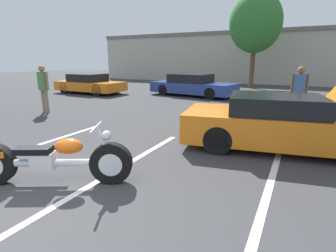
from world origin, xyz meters
TOP-DOWN VIEW (x-y plane):
  - parking_stripe_foreground at (-2.40, 1.75)m, footprint 0.12×5.55m
  - parking_stripe_middle at (0.21, 1.75)m, footprint 0.12×5.55m
  - parking_stripe_back at (2.83, 1.75)m, footprint 0.12×5.55m
  - far_building at (0.00, 23.58)m, footprint 32.00×4.20m
  - tree_background at (-0.26, 18.33)m, footprint 3.54×3.54m
  - motorcycle at (-0.38, 1.22)m, footprint 2.36×1.37m
  - show_car_hood_open at (2.82, 4.85)m, footprint 4.61×2.54m
  - parked_car_mid_row at (-2.47, 12.52)m, footprint 4.99×2.53m
  - parked_car_left_row at (-8.44, 10.63)m, footprint 4.29×1.94m
  - spectator_near_motorcycle at (3.03, 8.12)m, footprint 0.52×0.24m
  - spectator_by_show_car at (-5.68, 5.29)m, footprint 0.52×0.24m

SIDE VIEW (x-z plane):
  - parking_stripe_foreground at x=-2.40m, z-range 0.00..0.01m
  - parking_stripe_middle at x=0.21m, z-range 0.00..0.01m
  - parking_stripe_back at x=2.83m, z-range 0.00..0.01m
  - motorcycle at x=-0.38m, z-range -0.08..0.90m
  - parked_car_left_row at x=-8.44m, z-range -0.02..1.16m
  - parked_car_mid_row at x=-2.47m, z-range -0.03..1.19m
  - show_car_hood_open at x=2.82m, z-range -0.44..1.65m
  - spectator_near_motorcycle at x=3.03m, z-range 0.18..1.97m
  - spectator_by_show_car at x=-5.68m, z-range 0.18..1.98m
  - far_building at x=0.00m, z-range 0.14..4.54m
  - tree_background at x=-0.26m, z-range 1.21..7.73m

